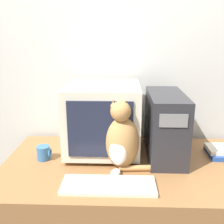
% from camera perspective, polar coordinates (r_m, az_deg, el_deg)
% --- Properties ---
extents(wall_back, '(7.00, 0.05, 2.50)m').
position_cam_1_polar(wall_back, '(1.89, 3.40, 10.21)').
color(wall_back, silver).
rests_on(wall_back, ground_plane).
extents(desk, '(1.49, 0.81, 0.72)m').
position_cam_1_polar(desk, '(1.79, 3.21, -21.39)').
color(desk, olive).
rests_on(desk, ground_plane).
extents(crt_monitor, '(0.45, 0.44, 0.44)m').
position_cam_1_polar(crt_monitor, '(1.65, -2.02, -1.41)').
color(crt_monitor, beige).
rests_on(crt_monitor, desk).
extents(computer_tower, '(0.21, 0.47, 0.40)m').
position_cam_1_polar(computer_tower, '(1.65, 11.50, -2.87)').
color(computer_tower, '#28282D').
rests_on(computer_tower, desk).
extents(keyboard, '(0.47, 0.17, 0.02)m').
position_cam_1_polar(keyboard, '(1.37, -0.75, -15.64)').
color(keyboard, silver).
rests_on(keyboard, desk).
extents(cat, '(0.29, 0.27, 0.41)m').
position_cam_1_polar(cat, '(1.47, 2.19, -6.07)').
color(cat, '#B7844C').
rests_on(cat, desk).
extents(book_stack, '(0.14, 0.19, 0.05)m').
position_cam_1_polar(book_stack, '(1.81, 22.15, -7.95)').
color(book_stack, '#234793').
rests_on(book_stack, desk).
extents(pen, '(0.15, 0.07, 0.01)m').
position_cam_1_polar(pen, '(1.44, -3.59, -14.25)').
color(pen, maroon).
rests_on(pen, desk).
extents(mug, '(0.08, 0.08, 0.09)m').
position_cam_1_polar(mug, '(1.67, -14.60, -8.61)').
color(mug, '#33669E').
rests_on(mug, desk).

